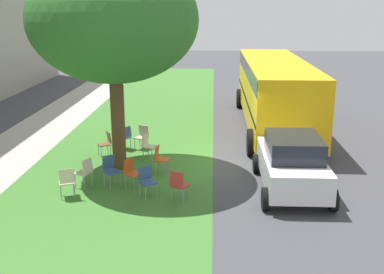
% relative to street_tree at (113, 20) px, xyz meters
% --- Properties ---
extents(ground, '(80.00, 80.00, 0.00)m').
position_rel_street_tree_xyz_m(ground, '(0.52, -3.25, -4.70)').
color(ground, '#424247').
extents(grass_verge, '(48.00, 6.00, 0.01)m').
position_rel_street_tree_xyz_m(grass_verge, '(0.52, -0.05, -4.70)').
color(grass_verge, '#3D752D').
rests_on(grass_verge, ground).
extents(street_tree, '(5.16, 5.16, 6.63)m').
position_rel_street_tree_xyz_m(street_tree, '(0.00, 0.00, 0.00)').
color(street_tree, brown).
rests_on(street_tree, ground).
extents(chair_0, '(0.56, 0.57, 0.88)m').
position_rel_street_tree_xyz_m(chair_0, '(1.22, 0.71, -4.19)').
color(chair_0, brown).
rests_on(chair_0, ground).
extents(chair_1, '(0.54, 0.54, 0.88)m').
position_rel_street_tree_xyz_m(chair_1, '(-2.50, 0.96, -4.19)').
color(chair_1, beige).
rests_on(chair_1, ground).
extents(chair_2, '(0.53, 0.54, 0.88)m').
position_rel_street_tree_xyz_m(chair_2, '(1.01, -0.79, -4.19)').
color(chair_2, beige).
rests_on(chair_2, ground).
extents(chair_3, '(0.55, 0.55, 0.88)m').
position_rel_street_tree_xyz_m(chair_3, '(-1.71, 0.67, -4.19)').
color(chair_3, beige).
rests_on(chair_3, ground).
extents(chair_4, '(0.57, 0.58, 0.88)m').
position_rel_street_tree_xyz_m(chair_4, '(2.02, 0.19, -4.19)').
color(chair_4, '#335184').
rests_on(chair_4, ground).
extents(chair_5, '(0.48, 0.48, 0.88)m').
position_rel_street_tree_xyz_m(chair_5, '(-0.36, -1.37, -4.19)').
color(chair_5, '#C64C1E').
rests_on(chair_5, ground).
extents(chair_6, '(0.59, 0.59, 0.88)m').
position_rel_street_tree_xyz_m(chair_6, '(-1.51, -0.04, -4.19)').
color(chair_6, '#335184').
rests_on(chair_6, ground).
extents(chair_7, '(0.57, 0.57, 0.88)m').
position_rel_street_tree_xyz_m(chair_7, '(-1.68, -0.69, -4.19)').
color(chair_7, '#C64C1E').
rests_on(chair_7, ground).
extents(chair_8, '(0.56, 0.55, 0.88)m').
position_rel_street_tree_xyz_m(chair_8, '(2.14, -0.42, -4.19)').
color(chair_8, '#ADA393').
rests_on(chair_8, ground).
extents(chair_9, '(0.58, 0.58, 0.88)m').
position_rel_street_tree_xyz_m(chair_9, '(-2.30, -1.22, -4.19)').
color(chair_9, '#335184').
rests_on(chair_9, ground).
extents(chair_10, '(0.56, 0.55, 0.88)m').
position_rel_street_tree_xyz_m(chair_10, '(-2.60, -2.13, -4.19)').
color(chair_10, '#B7332D').
rests_on(chair_10, ground).
extents(parked_car, '(3.70, 1.92, 1.65)m').
position_rel_street_tree_xyz_m(parked_car, '(-1.64, -5.29, -3.87)').
color(parked_car, silver).
rests_on(parked_car, ground).
extents(school_bus, '(10.40, 2.80, 2.88)m').
position_rel_street_tree_xyz_m(school_bus, '(5.55, -5.66, -2.95)').
color(school_bus, yellow).
rests_on(school_bus, ground).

